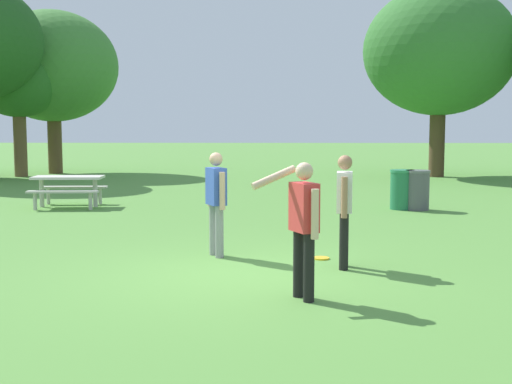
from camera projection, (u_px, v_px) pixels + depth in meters
The scene contains 11 objects.
ground_plane at pixel (240, 274), 9.40m from camera, with size 120.00×120.00×0.00m, color #568E3D.
person_thrower at pixel (303, 220), 7.98m from camera, with size 0.82×0.56×1.64m.
person_catcher at pixel (216, 197), 10.59m from camera, with size 0.36×0.56×1.64m.
person_bystander at pixel (344, 204), 9.72m from camera, with size 0.27×0.61×1.64m.
frisbee at pixel (321, 258), 10.46m from camera, with size 0.26×0.26×0.03m, color yellow.
picnic_table_near at pixel (68, 184), 16.84m from camera, with size 1.77×1.50×0.77m.
trash_can_beside_table at pixel (417, 190), 16.26m from camera, with size 0.59×0.59×0.96m.
trash_can_further_along at pixel (402, 189), 16.39m from camera, with size 0.59×0.59×0.96m.
tree_far_right at pixel (18, 81), 25.98m from camera, with size 3.42×3.42×5.20m.
tree_slender_mid at pixel (53, 67), 27.48m from camera, with size 5.28×5.28×6.62m.
tree_back_left at pixel (439, 51), 25.77m from camera, with size 5.79×5.79×7.28m.
Camera 1 is at (0.40, -9.23, 2.11)m, focal length 47.48 mm.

